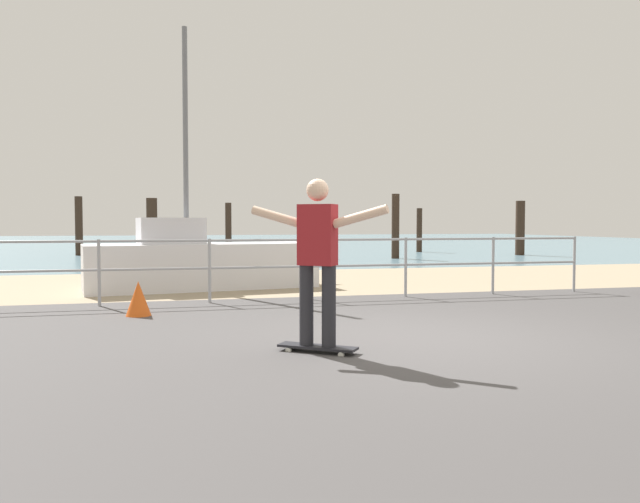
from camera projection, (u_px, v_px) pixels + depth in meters
The scene contains 15 objects.
ground_plane at pixel (460, 358), 5.98m from camera, with size 24.00×10.00×0.04m, color #474444.
beach_strip at pixel (294, 282), 13.74m from camera, with size 24.00×6.00×0.04m, color tan.
sea_surface at pixel (209, 243), 40.88m from camera, with size 72.00×50.00×0.04m, color slate.
railing_fence at pixel (261, 260), 10.11m from camera, with size 11.80×0.05×1.05m.
sailboat at pixel (210, 263), 12.19m from camera, with size 5.06×2.07×5.05m.
skateboard at pixel (318, 347), 6.13m from camera, with size 0.76×0.64×0.08m.
skateboarder at pixel (318, 252), 6.09m from camera, with size 1.22×0.93×1.65m.
groyne_post_0 at pixel (79, 226), 24.47m from camera, with size 0.29×0.29×2.35m, color #332319.
groyne_post_1 at pixel (152, 228), 22.72m from camera, with size 0.39×0.39×2.21m, color #332319.
groyne_post_2 at pixel (228, 230), 23.95m from camera, with size 0.24×0.24×2.08m, color #332319.
groyne_post_3 at pixel (311, 238), 22.78m from camera, with size 0.28×0.28×1.46m, color #332319.
groyne_post_4 at pixel (395, 227), 22.31m from camera, with size 0.28×0.28×2.35m, color #332319.
groyne_post_5 at pixel (419, 230), 27.38m from camera, with size 0.25×0.25×1.95m, color #332319.
groyne_post_6 at pixel (520, 228), 24.70m from camera, with size 0.36×0.36×2.18m, color #332319.
traffic_cone at pixel (138, 299), 8.53m from camera, with size 0.36×0.36×0.50m, color #E55919.
Camera 1 is at (-2.74, -6.43, 1.30)m, focal length 34.76 mm.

